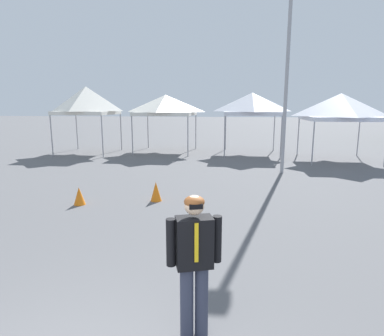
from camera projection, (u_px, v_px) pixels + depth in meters
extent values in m
cylinder|color=#9E9EA3|center=(51.00, 134.00, 17.54)|extent=(0.06, 0.06, 2.39)
cylinder|color=#9E9EA3|center=(102.00, 135.00, 17.16)|extent=(0.06, 0.06, 2.39)
cylinder|color=#9E9EA3|center=(77.00, 130.00, 20.32)|extent=(0.06, 0.06, 2.39)
cylinder|color=#9E9EA3|center=(121.00, 130.00, 19.94)|extent=(0.06, 0.06, 2.39)
pyramid|color=white|center=(86.00, 99.00, 18.38)|extent=(3.03, 3.03, 1.35)
cube|color=white|center=(87.00, 113.00, 18.53)|extent=(3.00, 3.00, 0.20)
cylinder|color=#9E9EA3|center=(132.00, 134.00, 17.87)|extent=(0.06, 0.06, 2.34)
cylinder|color=#9E9EA3|center=(188.00, 135.00, 17.42)|extent=(0.06, 0.06, 2.34)
cylinder|color=#9E9EA3|center=(148.00, 130.00, 20.86)|extent=(0.06, 0.06, 2.34)
cylinder|color=#9E9EA3|center=(196.00, 130.00, 20.41)|extent=(0.06, 0.06, 2.34)
pyramid|color=white|center=(166.00, 103.00, 18.82)|extent=(3.33, 3.33, 0.96)
cube|color=white|center=(166.00, 113.00, 18.93)|extent=(3.29, 3.29, 0.20)
cylinder|color=#9E9EA3|center=(225.00, 135.00, 17.13)|extent=(0.06, 0.06, 2.38)
cylinder|color=#9E9EA3|center=(281.00, 135.00, 16.79)|extent=(0.06, 0.06, 2.38)
cylinder|color=#9E9EA3|center=(226.00, 130.00, 19.96)|extent=(0.06, 0.06, 2.38)
cylinder|color=#9E9EA3|center=(274.00, 131.00, 19.62)|extent=(0.06, 0.06, 2.38)
pyramid|color=white|center=(252.00, 102.00, 18.05)|extent=(3.06, 3.06, 1.01)
cube|color=white|center=(252.00, 113.00, 18.16)|extent=(3.03, 3.03, 0.20)
cylinder|color=#9E9EA3|center=(313.00, 142.00, 14.88)|extent=(0.06, 0.06, 2.20)
cylinder|color=#9E9EA3|center=(298.00, 135.00, 17.97)|extent=(0.06, 0.06, 2.20)
cylinder|color=#9E9EA3|center=(359.00, 136.00, 17.65)|extent=(0.06, 0.06, 2.20)
pyramid|color=white|center=(341.00, 105.00, 15.95)|extent=(3.39, 3.39, 1.09)
cube|color=white|center=(340.00, 118.00, 16.07)|extent=(3.36, 3.36, 0.20)
cylinder|color=#33384C|center=(187.00, 303.00, 3.90)|extent=(0.16, 0.16, 0.92)
cylinder|color=#33384C|center=(202.00, 301.00, 3.93)|extent=(0.16, 0.16, 0.92)
cube|color=black|center=(194.00, 242.00, 3.77)|extent=(0.47, 0.35, 0.60)
cylinder|color=black|center=(171.00, 242.00, 3.71)|extent=(0.11, 0.11, 0.56)
cylinder|color=black|center=(217.00, 239.00, 3.81)|extent=(0.11, 0.11, 0.56)
sphere|color=beige|center=(194.00, 205.00, 3.68)|extent=(0.23, 0.23, 0.23)
ellipsoid|color=brown|center=(194.00, 202.00, 3.67)|extent=(0.23, 0.23, 0.14)
cube|color=black|center=(196.00, 207.00, 3.57)|extent=(0.15, 0.07, 0.06)
cube|color=yellow|center=(196.00, 243.00, 3.63)|extent=(0.05, 0.02, 0.46)
cylinder|color=#9E9EA3|center=(287.00, 71.00, 12.72)|extent=(0.14, 0.14, 8.06)
cone|color=orange|center=(79.00, 196.00, 9.16)|extent=(0.32, 0.32, 0.50)
cone|color=orange|center=(156.00, 191.00, 9.51)|extent=(0.32, 0.32, 0.57)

